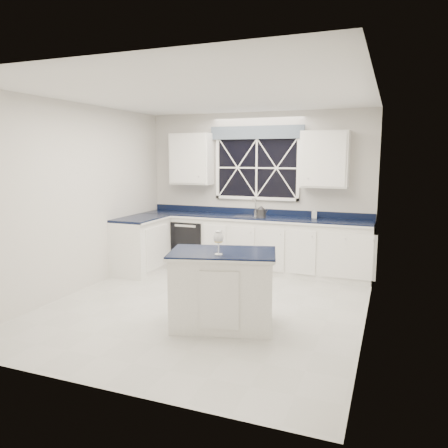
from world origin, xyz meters
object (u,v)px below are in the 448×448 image
at_px(faucet, 255,206).
at_px(wine_glass, 218,238).
at_px(kettle, 261,212).
at_px(dishwasher, 194,242).
at_px(island, 223,289).
at_px(soap_bottle, 314,213).

xyz_separation_m(faucet, wine_glass, (0.48, -2.90, -0.03)).
distance_m(faucet, kettle, 0.25).
distance_m(dishwasher, faucet, 1.31).
bearing_deg(faucet, wine_glass, -80.62).
relative_size(dishwasher, kettle, 3.14).
height_order(island, kettle, kettle).
relative_size(dishwasher, island, 0.62).
relative_size(dishwasher, soap_bottle, 4.84).
height_order(faucet, kettle, faucet).
bearing_deg(wine_glass, kettle, 96.73).
bearing_deg(island, kettle, 81.80).
distance_m(faucet, island, 2.85).
relative_size(wine_glass, soap_bottle, 1.55).
distance_m(dishwasher, soap_bottle, 2.22).
xyz_separation_m(faucet, island, (0.46, -2.73, -0.65)).
relative_size(faucet, island, 0.23).
bearing_deg(soap_bottle, island, -102.01).
height_order(dishwasher, island, island).
xyz_separation_m(island, wine_glass, (0.02, -0.16, 0.62)).
height_order(kettle, wine_glass, wine_glass).
height_order(dishwasher, kettle, kettle).
distance_m(faucet, wine_glass, 2.93).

